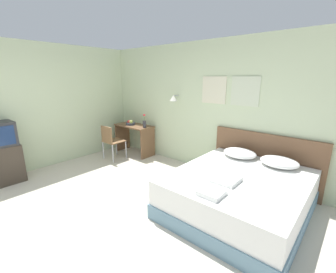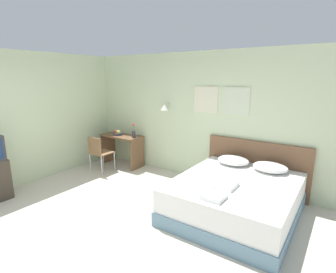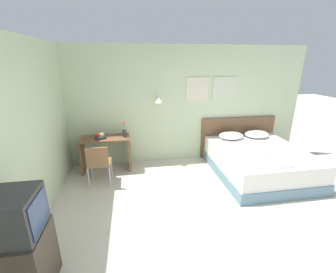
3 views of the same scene
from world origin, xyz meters
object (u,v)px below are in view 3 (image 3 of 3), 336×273
Objects in this scene: folded_towel_near_foot at (266,154)px; flower_vase at (124,132)px; desk_chair at (99,162)px; pillow_left at (231,136)px; fruit_bowl at (100,136)px; tv_stand at (26,263)px; folded_towel_mid_bed at (283,164)px; pillow_right at (257,134)px; bed at (259,162)px; headboard at (237,137)px; desk at (106,148)px; television at (13,215)px.

flower_vase is at bearing 158.94° from folded_towel_near_foot.
desk_chair is at bearing 173.13° from folded_towel_near_foot.
folded_towel_near_foot is 2.90m from flower_vase.
pillow_left is 2.49× the size of fruit_bowl.
desk_chair reaches higher than tv_stand.
desk_chair is (-3.23, 0.83, -0.11)m from folded_towel_mid_bed.
pillow_left is 1.00× the size of pillow_right.
fruit_bowl reaches higher than folded_towel_mid_bed.
bed is at bearing 27.76° from tv_stand.
desk is (-3.18, -0.28, 0.01)m from headboard.
desk_chair is at bearing -126.94° from flower_vase.
bed is at bearing -1.43° from desk_chair.
headboard is 6.63× the size of folded_towel_mid_bed.
folded_towel_near_foot is at bearing -6.87° from desk_chair.
pillow_left is 2.86m from desk.
bed is 8.78× the size of fruit_bowl.
flower_vase is at bearing -173.77° from headboard.
headboard is 4.80m from tv_stand.
fruit_bowl reaches higher than pillow_right.
desk_chair is at bearing -163.65° from headboard.
desk_chair is at bearing 165.53° from folded_towel_mid_bed.
fruit_bowl is (-3.27, -0.32, 0.30)m from headboard.
television reaches higher than folded_towel_mid_bed.
pillow_right is 1.71× the size of flower_vase.
headboard is 3.30× the size of pillow_right.
desk reaches higher than pillow_left.
headboard is 2.26× the size of desk_chair.
television reaches higher than desk.
desk is at bearing 83.80° from desk_chair.
flower_vase is (0.42, -0.02, 0.35)m from desk.
flower_vase is 0.46× the size of tv_stand.
television is at bearing -103.23° from desk_chair.
tv_stand is (-0.98, -2.70, -0.51)m from flower_vase.
television reaches higher than pillow_right.
desk is 3.10× the size of flower_vase.
pillow_right is (0.33, 0.73, 0.37)m from bed.
bed is 5.67× the size of folded_towel_near_foot.
desk reaches higher than folded_towel_mid_bed.
folded_towel_mid_bed is 3.92m from tv_stand.
television is (-3.66, -1.67, 0.34)m from folded_towel_near_foot.
folded_towel_near_foot is at bearing 24.44° from tv_stand.
headboard is 3.30× the size of pillow_left.
headboard reaches higher than desk.
headboard is at bearing 38.78° from tv_stand.
headboard is 1.82× the size of desk.
headboard is at bearing 5.01° from desk.
headboard reaches higher than tv_stand.
desk_chair is at bearing 76.77° from television.
folded_towel_near_foot is at bearing -18.82° from desk.
folded_towel_mid_bed is 0.34× the size of desk_chair.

